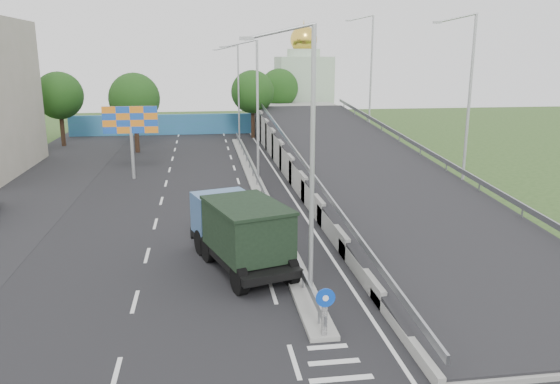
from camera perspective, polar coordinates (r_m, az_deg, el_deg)
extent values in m
plane|color=#2D4C1E|center=(16.86, 6.34, -18.74)|extent=(160.00, 160.00, 0.00)
cube|color=black|center=(34.91, -6.66, -1.18)|extent=(26.00, 90.00, 0.04)
cube|color=black|center=(36.99, -27.23, -1.81)|extent=(8.00, 90.00, 0.05)
cube|color=gray|center=(38.93, -2.42, 0.65)|extent=(1.00, 44.00, 0.20)
cube|color=gray|center=(41.52, 14.73, 4.21)|extent=(0.10, 50.00, 0.32)
cube|color=gray|center=(38.85, 1.67, 4.02)|extent=(0.10, 50.00, 0.32)
cube|color=gray|center=(38.79, -2.43, 1.58)|extent=(0.08, 44.00, 0.32)
cylinder|color=gray|center=(38.84, -2.43, 1.22)|extent=(0.09, 0.09, 0.60)
cylinder|color=black|center=(18.32, 4.67, -12.98)|extent=(0.20, 0.20, 1.20)
cylinder|color=#0C3FBF|center=(17.92, 4.77, -10.96)|extent=(0.64, 0.05, 0.64)
cylinder|color=white|center=(17.89, 4.79, -11.00)|extent=(0.20, 0.03, 0.20)
cylinder|color=#B2B5B7|center=(20.48, 3.39, 3.01)|extent=(0.18, 0.18, 10.00)
cylinder|color=#B2B5B7|center=(19.91, 0.06, 16.46)|extent=(2.57, 0.12, 0.66)
cube|color=#B2B5B7|center=(19.77, -3.51, 15.73)|extent=(0.50, 0.18, 0.12)
cylinder|color=#B2B5B7|center=(40.09, -2.36, 8.43)|extent=(0.18, 0.18, 10.00)
cylinder|color=#B2B5B7|center=(39.80, -4.21, 15.22)|extent=(2.57, 0.12, 0.66)
cube|color=#B2B5B7|center=(39.73, -5.99, 14.82)|extent=(0.50, 0.18, 0.12)
cylinder|color=#B2B5B7|center=(59.95, -4.35, 10.26)|extent=(0.18, 0.18, 10.00)
cylinder|color=#B2B5B7|center=(59.76, -5.62, 14.78)|extent=(2.57, 0.12, 0.66)
cube|color=#B2B5B7|center=(59.72, -6.80, 14.51)|extent=(0.50, 0.18, 0.12)
cube|color=teal|center=(66.16, -8.39, 7.03)|extent=(30.00, 0.50, 2.40)
cube|color=#B2CCAD|center=(75.10, 2.44, 10.51)|extent=(7.00, 7.00, 9.00)
cylinder|color=#B2CCAD|center=(74.96, 2.48, 14.33)|extent=(4.40, 4.40, 1.00)
sphere|color=gold|center=(74.99, 2.49, 15.63)|extent=(3.60, 3.60, 3.60)
cone|color=gold|center=(75.07, 2.51, 17.15)|extent=(0.30, 0.30, 1.20)
cylinder|color=#B2B5B7|center=(42.62, -15.16, 3.95)|extent=(0.24, 0.24, 4.00)
cube|color=orange|center=(42.27, -15.38, 7.29)|extent=(4.00, 0.20, 2.00)
cylinder|color=black|center=(54.52, -14.77, 6.09)|extent=(0.44, 0.44, 4.00)
sphere|color=#113B10|center=(54.19, -14.98, 9.44)|extent=(4.80, 4.80, 4.80)
cylinder|color=black|center=(62.36, -2.85, 7.48)|extent=(0.44, 0.44, 4.00)
sphere|color=#113B10|center=(62.08, -2.89, 10.41)|extent=(4.80, 4.80, 4.80)
cylinder|color=black|center=(60.81, -21.80, 6.33)|extent=(0.44, 0.44, 4.00)
sphere|color=#113B10|center=(60.52, -22.08, 9.33)|extent=(4.80, 4.80, 4.80)
cylinder|color=black|center=(69.74, -0.09, 8.19)|extent=(0.44, 0.44, 4.00)
sphere|color=#113B10|center=(69.49, -0.09, 10.82)|extent=(4.80, 4.80, 4.80)
cylinder|color=black|center=(25.94, -8.18, -5.24)|extent=(0.73, 1.27, 1.21)
cylinder|color=black|center=(26.63, -3.63, -4.60)|extent=(0.73, 1.27, 1.21)
cylinder|color=black|center=(25.05, -7.49, -5.93)|extent=(0.73, 1.27, 1.21)
cylinder|color=black|center=(25.76, -2.80, -5.25)|extent=(0.73, 1.27, 1.21)
cylinder|color=black|center=(21.65, -4.26, -9.12)|extent=(0.73, 1.27, 1.21)
cylinder|color=black|center=(22.47, 1.05, -8.19)|extent=(0.73, 1.27, 1.21)
cube|color=black|center=(24.16, -4.02, -6.18)|extent=(4.46, 7.29, 0.33)
cube|color=#355480|center=(26.13, -6.15, -2.11)|extent=(2.95, 2.44, 1.88)
cube|color=black|center=(26.78, -6.78, -0.63)|extent=(2.02, 0.69, 0.77)
cube|color=black|center=(27.32, -6.74, -3.94)|extent=(2.47, 0.91, 0.55)
cube|color=black|center=(23.18, -3.46, -3.88)|extent=(3.78, 4.79, 1.99)
cube|color=black|center=(22.88, -3.50, -1.38)|extent=(3.92, 4.93, 0.13)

